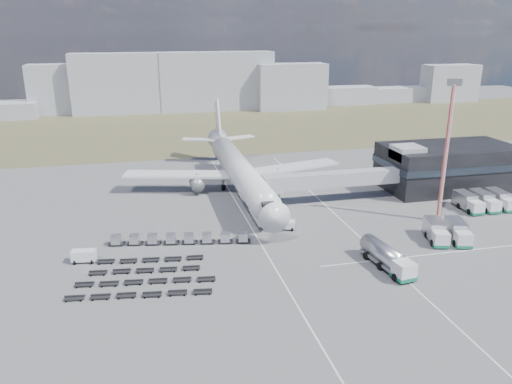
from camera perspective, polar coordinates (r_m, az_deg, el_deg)
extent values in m
plane|color=#565659|center=(85.20, 2.28, -6.50)|extent=(420.00, 420.00, 0.00)
cube|color=#4B4B2D|center=(189.07, -6.66, 7.27)|extent=(420.00, 90.00, 0.01)
cube|color=silver|center=(89.16, 0.18, -5.32)|extent=(0.25, 110.00, 0.01)
cube|color=silver|center=(94.63, 10.87, -4.23)|extent=(0.25, 110.00, 0.01)
cube|color=silver|center=(88.33, 19.67, -6.70)|extent=(40.00, 0.25, 0.01)
cube|color=black|center=(124.06, 21.10, 2.71)|extent=(30.00, 16.00, 10.00)
cube|color=#262D38|center=(123.77, 21.17, 3.24)|extent=(30.40, 16.40, 1.60)
cube|color=#939399|center=(115.04, 16.92, 4.32)|extent=(6.00, 6.00, 3.00)
cube|color=#939399|center=(107.15, 8.76, 1.47)|extent=(29.80, 3.00, 3.00)
cube|color=#939399|center=(102.57, 1.89, 0.91)|extent=(4.00, 3.60, 3.40)
cylinder|color=slate|center=(104.19, 2.60, -0.29)|extent=(0.70, 0.70, 5.10)
cylinder|color=black|center=(104.88, 2.58, -1.38)|extent=(1.40, 0.90, 1.40)
cylinder|color=silver|center=(110.81, -1.80, 2.35)|extent=(5.60, 48.00, 5.60)
cone|color=silver|center=(86.27, 1.71, -2.36)|extent=(5.60, 5.00, 5.60)
cone|color=silver|center=(137.35, -4.14, 5.79)|extent=(5.60, 8.00, 5.60)
cube|color=black|center=(87.81, 1.38, -1.42)|extent=(2.20, 2.00, 0.80)
cube|color=silver|center=(114.23, -8.71, 2.01)|extent=(25.59, 11.38, 0.50)
cube|color=silver|center=(118.89, 3.88, 2.82)|extent=(25.59, 11.38, 0.50)
cylinder|color=slate|center=(113.10, -6.81, 1.02)|extent=(3.00, 5.00, 3.00)
cylinder|color=slate|center=(116.56, 2.50, 1.66)|extent=(3.00, 5.00, 3.00)
cube|color=silver|center=(138.48, -6.54, 5.99)|extent=(9.49, 5.63, 0.35)
cube|color=silver|center=(140.13, -2.05, 6.24)|extent=(9.49, 5.63, 0.35)
cube|color=silver|center=(139.16, -4.40, 8.34)|extent=(0.50, 9.06, 11.45)
cylinder|color=slate|center=(92.70, 0.81, -3.54)|extent=(0.50, 0.50, 2.50)
cylinder|color=slate|center=(115.19, -3.74, 0.84)|extent=(0.60, 0.60, 2.50)
cylinder|color=slate|center=(116.35, -0.63, 1.06)|extent=(0.60, 0.60, 2.50)
cylinder|color=black|center=(92.98, 0.81, -3.96)|extent=(0.50, 1.20, 1.20)
cube|color=#979CA5|center=(233.71, -19.93, 11.02)|extent=(38.08, 12.00, 20.97)
cube|color=#979CA5|center=(227.39, -13.67, 11.99)|extent=(52.98, 12.00, 25.53)
cube|color=#979CA5|center=(229.69, -4.53, 12.50)|extent=(50.56, 12.00, 25.61)
cube|color=#979CA5|center=(231.88, 4.02, 11.92)|extent=(31.34, 12.00, 20.43)
cube|color=#979CA5|center=(247.69, 7.33, 10.81)|extent=(54.79, 12.00, 8.29)
cube|color=#979CA5|center=(266.59, 15.83, 10.67)|extent=(49.12, 12.00, 7.09)
cube|color=#979CA5|center=(275.28, 21.26, 11.52)|extent=(26.81, 12.00, 18.14)
cube|color=silver|center=(77.55, 16.55, -8.57)|extent=(3.09, 3.09, 2.64)
cube|color=#12694A|center=(78.01, 16.48, -9.25)|extent=(3.22, 3.22, 0.57)
cylinder|color=#B6B6BB|center=(81.38, 14.23, -6.64)|extent=(3.96, 8.92, 2.87)
cube|color=slate|center=(81.93, 14.16, -7.48)|extent=(3.84, 8.90, 0.40)
cylinder|color=black|center=(80.81, 14.83, -8.14)|extent=(3.12, 1.64, 1.26)
cube|color=silver|center=(92.96, 3.36, -3.80)|extent=(4.06, 3.02, 1.59)
cube|color=silver|center=(84.71, -19.08, -6.95)|extent=(3.98, 2.21, 2.06)
cube|color=silver|center=(117.17, 2.01, 1.42)|extent=(3.35, 6.75, 3.02)
cube|color=#12694A|center=(117.54, 2.01, 0.84)|extent=(3.47, 6.87, 0.49)
cube|color=silver|center=(90.91, 20.34, -5.05)|extent=(3.14, 3.06, 2.46)
cube|color=#12694A|center=(91.27, 20.27, -5.60)|extent=(3.28, 3.20, 0.50)
cube|color=#B6B6BB|center=(94.19, 19.67, -3.87)|extent=(3.97, 5.68, 2.91)
cube|color=silver|center=(92.17, 22.60, -5.02)|extent=(3.14, 3.06, 2.46)
cube|color=#12694A|center=(92.52, 22.53, -5.56)|extent=(3.28, 3.20, 0.50)
cube|color=#B6B6BB|center=(95.40, 21.86, -3.85)|extent=(3.97, 5.68, 2.91)
cube|color=silver|center=(109.06, 23.83, -1.64)|extent=(2.62, 2.51, 2.45)
cube|color=#12694A|center=(109.37, 23.77, -2.11)|extent=(2.73, 2.62, 0.50)
cube|color=#B6B6BB|center=(111.91, 22.74, -0.77)|extent=(2.80, 5.18, 2.89)
cube|color=silver|center=(111.27, 25.42, -1.49)|extent=(2.62, 2.51, 2.45)
cube|color=#12694A|center=(111.56, 25.36, -1.94)|extent=(2.73, 2.62, 0.50)
cube|color=#B6B6BB|center=(114.06, 24.31, -0.64)|extent=(2.80, 5.18, 2.89)
cube|color=silver|center=(113.55, 26.95, -1.33)|extent=(2.62, 2.51, 2.45)
cube|color=#12694A|center=(113.84, 26.88, -1.78)|extent=(2.73, 2.62, 0.50)
cube|color=#B6B6BB|center=(116.29, 25.82, -0.51)|extent=(2.80, 5.18, 2.89)
cube|color=black|center=(89.69, -15.66, -5.69)|extent=(2.78, 1.99, 0.18)
cube|color=#B6B6BB|center=(89.37, -15.71, -5.21)|extent=(1.82, 1.82, 1.46)
cube|color=black|center=(89.04, -13.69, -5.70)|extent=(2.78, 1.99, 0.18)
cube|color=#B6B6BB|center=(88.72, -13.73, -5.21)|extent=(1.82, 1.82, 1.46)
cube|color=black|center=(88.50, -11.70, -5.71)|extent=(2.78, 1.99, 0.18)
cube|color=#B6B6BB|center=(88.17, -11.73, -5.21)|extent=(1.82, 1.82, 1.46)
cube|color=black|center=(88.07, -9.68, -5.70)|extent=(2.78, 1.99, 0.18)
cube|color=#B6B6BB|center=(87.74, -9.71, -5.21)|extent=(1.82, 1.82, 1.46)
cube|color=black|center=(87.74, -7.64, -5.69)|extent=(2.78, 1.99, 0.18)
cube|color=#B6B6BB|center=(87.41, -7.67, -5.19)|extent=(1.82, 1.82, 1.46)
cube|color=black|center=(87.53, -5.60, -5.67)|extent=(2.78, 1.99, 0.18)
cube|color=#B6B6BB|center=(87.20, -5.61, -5.17)|extent=(1.82, 1.82, 1.46)
cube|color=black|center=(87.43, -3.54, -5.65)|extent=(2.78, 1.99, 0.18)
cube|color=#B6B6BB|center=(87.09, -3.55, -5.15)|extent=(1.82, 1.82, 1.46)
cube|color=black|center=(87.43, -1.49, -5.61)|extent=(2.78, 1.99, 0.18)
cube|color=#B6B6BB|center=(87.10, -1.49, -5.11)|extent=(1.82, 1.82, 1.46)
cube|color=black|center=(72.90, -13.19, -11.28)|extent=(21.15, 4.04, 0.63)
cube|color=black|center=(76.12, -12.86, -9.92)|extent=(21.15, 4.04, 0.63)
cube|color=black|center=(79.38, -12.56, -8.66)|extent=(17.65, 3.59, 0.63)
cube|color=black|center=(82.68, -12.28, -7.50)|extent=(17.65, 3.59, 0.63)
cylinder|color=red|center=(99.47, 20.85, 3.93)|extent=(0.73, 0.73, 26.15)
cube|color=slate|center=(97.30, 21.75, 11.58)|extent=(2.55, 1.58, 1.26)
cube|color=#565659|center=(103.18, 20.05, -3.03)|extent=(2.09, 2.09, 0.31)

